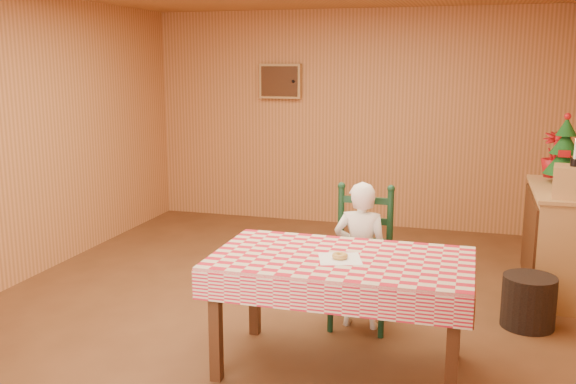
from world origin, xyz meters
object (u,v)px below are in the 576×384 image
(dining_table, at_px, (341,269))
(seated_child, at_px, (361,255))
(christmas_tree, at_px, (565,151))
(ladder_chair, at_px, (362,261))
(shelf_unit, at_px, (560,240))
(storage_bin, at_px, (529,302))
(crate, at_px, (573,182))

(dining_table, xyz_separation_m, seated_child, (0.00, 0.73, -0.13))
(dining_table, xyz_separation_m, christmas_tree, (1.54, 2.21, 0.52))
(ladder_chair, height_order, shelf_unit, ladder_chair)
(storage_bin, bearing_deg, ladder_chair, -166.85)
(ladder_chair, distance_m, crate, 1.81)
(dining_table, relative_size, shelf_unit, 1.34)
(ladder_chair, distance_m, shelf_unit, 1.93)
(dining_table, distance_m, shelf_unit, 2.50)
(ladder_chair, height_order, crate, crate)
(shelf_unit, relative_size, christmas_tree, 2.00)
(dining_table, relative_size, storage_bin, 4.14)
(shelf_unit, height_order, storage_bin, shelf_unit)
(christmas_tree, bearing_deg, storage_bin, -105.07)
(shelf_unit, xyz_separation_m, crate, (0.01, -0.40, 0.59))
(dining_table, xyz_separation_m, storage_bin, (1.24, 1.08, -0.49))
(dining_table, bearing_deg, crate, 45.32)
(ladder_chair, relative_size, storage_bin, 2.70)
(ladder_chair, bearing_deg, seated_child, -90.00)
(dining_table, bearing_deg, christmas_tree, 55.09)
(seated_child, xyz_separation_m, crate, (1.54, 0.83, 0.49))
(seated_child, height_order, storage_bin, seated_child)
(seated_child, bearing_deg, dining_table, 90.00)
(ladder_chair, bearing_deg, dining_table, -90.00)
(ladder_chair, bearing_deg, crate, 26.58)
(dining_table, xyz_separation_m, ladder_chair, (0.00, 0.79, -0.18))
(ladder_chair, bearing_deg, storage_bin, 13.15)
(crate, bearing_deg, shelf_unit, 91.23)
(christmas_tree, bearing_deg, ladder_chair, -137.32)
(dining_table, relative_size, ladder_chair, 1.53)
(seated_child, bearing_deg, christmas_tree, -136.20)
(shelf_unit, distance_m, christmas_tree, 0.79)
(shelf_unit, distance_m, crate, 0.71)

